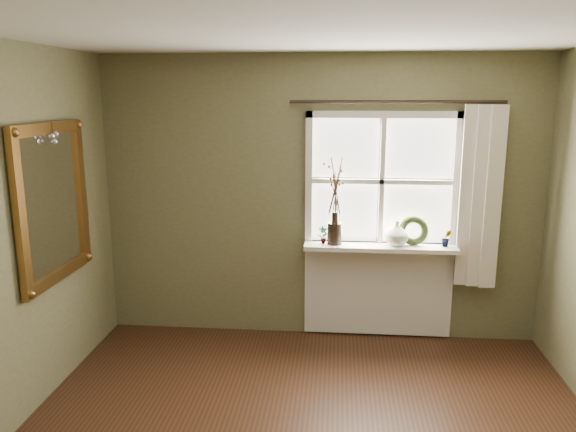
% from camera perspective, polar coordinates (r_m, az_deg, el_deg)
% --- Properties ---
extents(ceiling, '(4.50, 4.50, 0.00)m').
position_cam_1_polar(ceiling, '(2.82, 1.91, 19.39)').
color(ceiling, silver).
rests_on(ceiling, ground).
extents(wall_back, '(4.00, 0.10, 2.60)m').
position_cam_1_polar(wall_back, '(5.18, 3.27, 1.77)').
color(wall_back, '#686644').
rests_on(wall_back, ground).
extents(window_frame, '(1.36, 0.06, 1.24)m').
position_cam_1_polar(window_frame, '(5.09, 9.47, 3.49)').
color(window_frame, white).
rests_on(window_frame, wall_back).
extents(window_sill, '(1.36, 0.26, 0.04)m').
position_cam_1_polar(window_sill, '(5.11, 9.33, -3.14)').
color(window_sill, white).
rests_on(window_sill, wall_back).
extents(window_apron, '(1.36, 0.04, 0.88)m').
position_cam_1_polar(window_apron, '(5.35, 9.08, -7.37)').
color(window_apron, white).
rests_on(window_apron, ground).
extents(dark_jug, '(0.14, 0.14, 0.20)m').
position_cam_1_polar(dark_jug, '(5.07, 4.76, -1.77)').
color(dark_jug, black).
rests_on(dark_jug, window_sill).
extents(cream_vase, '(0.27, 0.27, 0.22)m').
position_cam_1_polar(cream_vase, '(5.09, 10.98, -1.73)').
color(cream_vase, beige).
rests_on(cream_vase, window_sill).
extents(wreath, '(0.27, 0.13, 0.27)m').
position_cam_1_polar(wreath, '(5.15, 12.60, -1.77)').
color(wreath, '#30411C').
rests_on(wreath, window_sill).
extents(potted_plant_left, '(0.10, 0.09, 0.16)m').
position_cam_1_polar(potted_plant_left, '(5.07, 3.58, -1.92)').
color(potted_plant_left, '#30411C').
rests_on(potted_plant_left, window_sill).
extents(potted_plant_right, '(0.09, 0.07, 0.16)m').
position_cam_1_polar(potted_plant_right, '(5.16, 15.80, -2.17)').
color(potted_plant_right, '#30411C').
rests_on(potted_plant_right, window_sill).
extents(curtain, '(0.36, 0.12, 1.59)m').
position_cam_1_polar(curtain, '(5.15, 18.87, 1.78)').
color(curtain, silver).
rests_on(curtain, wall_back).
extents(curtain_rod, '(1.84, 0.03, 0.03)m').
position_cam_1_polar(curtain_rod, '(4.99, 10.98, 11.32)').
color(curtain_rod, black).
rests_on(curtain_rod, wall_back).
extents(gilt_mirror, '(0.10, 1.00, 1.20)m').
position_cam_1_polar(gilt_mirror, '(4.56, -22.76, 1.29)').
color(gilt_mirror, white).
rests_on(gilt_mirror, wall_left).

